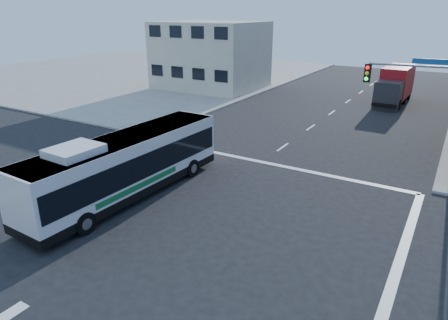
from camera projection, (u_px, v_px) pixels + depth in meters
The scene contains 6 objects.
ground at pixel (172, 225), 18.44m from camera, with size 120.00×120.00×0.00m, color black.
sidewalk_nw at pixel (133, 72), 63.32m from camera, with size 50.00×50.00×0.15m, color gray.
building_west at pixel (211, 56), 49.27m from camera, with size 12.06×10.06×8.00m.
signal_mast_ne at pixel (431, 98), 20.85m from camera, with size 7.91×1.13×8.07m.
transit_bus at pixel (127, 165), 20.76m from camera, with size 3.03×12.28×3.61m.
box_truck at pixel (395, 86), 41.77m from camera, with size 2.72×8.42×3.75m.
Camera 1 is at (10.38, -12.65, 9.33)m, focal length 32.00 mm.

